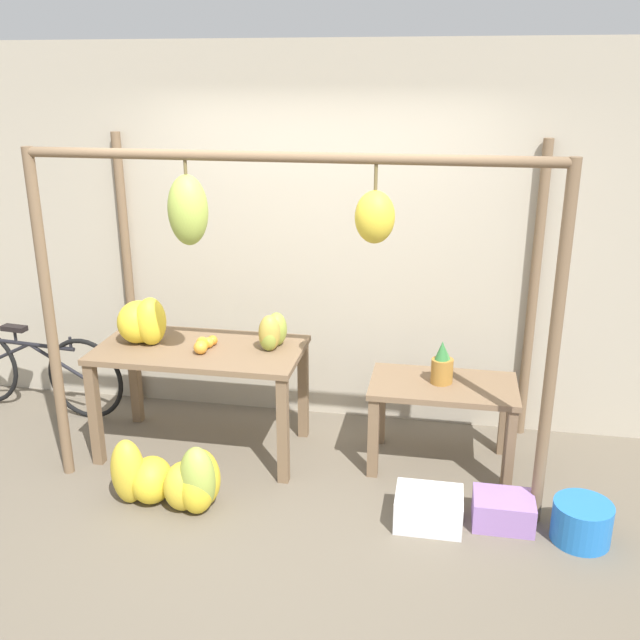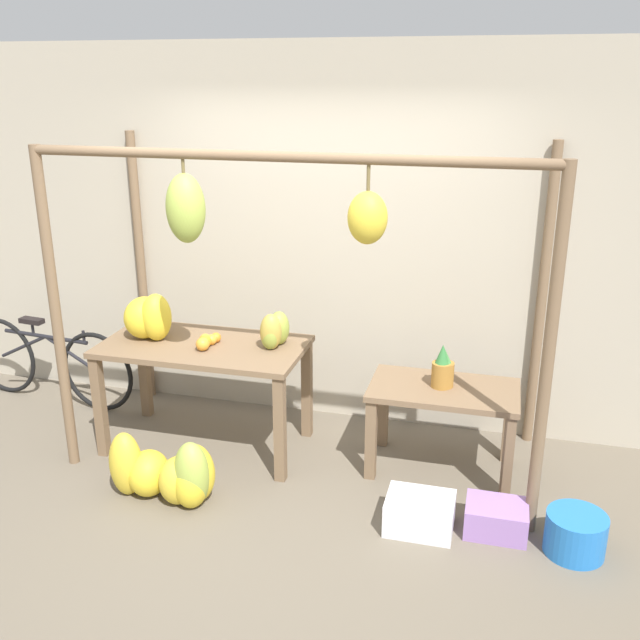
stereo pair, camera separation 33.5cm
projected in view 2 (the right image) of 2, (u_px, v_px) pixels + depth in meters
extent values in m
plane|color=#665B4C|center=(269.00, 519.00, 4.34)|extent=(20.00, 20.00, 0.00)
cube|color=#B2A893|center=(331.00, 240.00, 5.29)|extent=(8.00, 0.08, 2.80)
cylinder|color=brown|center=(56.00, 315.00, 4.63)|extent=(0.07, 0.07, 2.17)
cylinder|color=brown|center=(548.00, 361.00, 3.89)|extent=(0.07, 0.07, 2.17)
cylinder|color=brown|center=(141.00, 271.00, 5.68)|extent=(0.07, 0.07, 2.17)
cylinder|color=brown|center=(542.00, 300.00, 4.94)|extent=(0.07, 0.07, 2.17)
cylinder|color=brown|center=(277.00, 157.00, 3.91)|extent=(3.07, 0.06, 0.06)
cylinder|color=brown|center=(183.00, 166.00, 4.07)|extent=(0.02, 0.02, 0.08)
ellipsoid|color=#9EB247|center=(186.00, 208.00, 4.15)|extent=(0.24, 0.21, 0.41)
cylinder|color=brown|center=(368.00, 178.00, 3.82)|extent=(0.02, 0.02, 0.14)
ellipsoid|color=gold|center=(368.00, 218.00, 3.89)|extent=(0.22, 0.20, 0.29)
cube|color=brown|center=(203.00, 346.00, 4.97)|extent=(1.42, 0.75, 0.04)
cube|color=brown|center=(100.00, 407.00, 4.96)|extent=(0.07, 0.07, 0.75)
cube|color=brown|center=(280.00, 429.00, 4.64)|extent=(0.07, 0.07, 0.75)
cube|color=brown|center=(144.00, 371.00, 5.55)|extent=(0.07, 0.07, 0.75)
cube|color=brown|center=(307.00, 389.00, 5.24)|extent=(0.07, 0.07, 0.75)
cube|color=brown|center=(444.00, 390.00, 4.71)|extent=(0.98, 0.57, 0.04)
cube|color=brown|center=(371.00, 439.00, 4.70)|extent=(0.07, 0.07, 0.57)
cube|color=brown|center=(508.00, 456.00, 4.49)|extent=(0.07, 0.07, 0.57)
cube|color=brown|center=(383.00, 409.00, 5.13)|extent=(0.07, 0.07, 0.57)
cube|color=brown|center=(509.00, 423.00, 4.92)|extent=(0.07, 0.07, 0.57)
ellipsoid|color=yellow|center=(156.00, 317.00, 4.98)|extent=(0.27, 0.28, 0.34)
ellipsoid|color=yellow|center=(145.00, 318.00, 5.03)|extent=(0.38, 0.39, 0.30)
sphere|color=orange|center=(205.00, 340.00, 4.91)|extent=(0.08, 0.08, 0.08)
sphere|color=orange|center=(211.00, 340.00, 4.93)|extent=(0.08, 0.08, 0.08)
sphere|color=orange|center=(205.00, 341.00, 4.89)|extent=(0.08, 0.08, 0.08)
sphere|color=orange|center=(216.00, 337.00, 4.98)|extent=(0.07, 0.07, 0.07)
sphere|color=orange|center=(203.00, 344.00, 4.83)|extent=(0.09, 0.09, 0.09)
sphere|color=orange|center=(205.00, 340.00, 4.92)|extent=(0.08, 0.08, 0.08)
cylinder|color=#A3702D|center=(443.00, 374.00, 4.70)|extent=(0.14, 0.14, 0.17)
cone|color=#428442|center=(444.00, 356.00, 4.65)|extent=(0.10, 0.10, 0.10)
cylinder|color=#A3702D|center=(441.00, 375.00, 4.68)|extent=(0.13, 0.13, 0.17)
cone|color=#337538|center=(443.00, 354.00, 4.63)|extent=(0.09, 0.09, 0.13)
ellipsoid|color=yellow|center=(149.00, 473.00, 4.56)|extent=(0.29, 0.32, 0.30)
ellipsoid|color=gold|center=(126.00, 464.00, 4.53)|extent=(0.27, 0.26, 0.43)
ellipsoid|color=#9EB247|center=(192.00, 475.00, 4.41)|extent=(0.29, 0.27, 0.44)
ellipsoid|color=yellow|center=(195.00, 473.00, 4.47)|extent=(0.31, 0.29, 0.39)
ellipsoid|color=gold|center=(179.00, 480.00, 4.46)|extent=(0.33, 0.34, 0.32)
ellipsoid|color=yellow|center=(191.00, 484.00, 4.42)|extent=(0.26, 0.28, 0.31)
cube|color=silver|center=(420.00, 513.00, 4.22)|extent=(0.40, 0.31, 0.20)
cylinder|color=blue|center=(575.00, 534.00, 4.00)|extent=(0.34, 0.34, 0.24)
torus|color=black|center=(3.00, 356.00, 5.97)|extent=(0.66, 0.11, 0.66)
torus|color=black|center=(97.00, 372.00, 5.65)|extent=(0.66, 0.11, 0.66)
cylinder|color=black|center=(45.00, 337.00, 5.74)|extent=(0.81, 0.12, 0.03)
cylinder|color=black|center=(24.00, 346.00, 5.85)|extent=(0.49, 0.08, 0.26)
cylinder|color=black|center=(71.00, 354.00, 5.69)|extent=(0.49, 0.08, 0.26)
cylinder|color=black|center=(33.00, 329.00, 5.76)|extent=(0.02, 0.02, 0.10)
cube|color=black|center=(32.00, 321.00, 5.74)|extent=(0.21, 0.10, 0.04)
cylinder|color=black|center=(84.00, 337.00, 5.59)|extent=(0.02, 0.02, 0.10)
ellipsoid|color=#93A33D|center=(279.00, 328.00, 4.92)|extent=(0.14, 0.17, 0.24)
ellipsoid|color=#93A33D|center=(270.00, 335.00, 4.84)|extent=(0.19, 0.19, 0.20)
ellipsoid|color=#B2993D|center=(271.00, 332.00, 4.83)|extent=(0.18, 0.17, 0.25)
cube|color=#9970B7|center=(496.00, 518.00, 4.19)|extent=(0.36, 0.28, 0.18)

